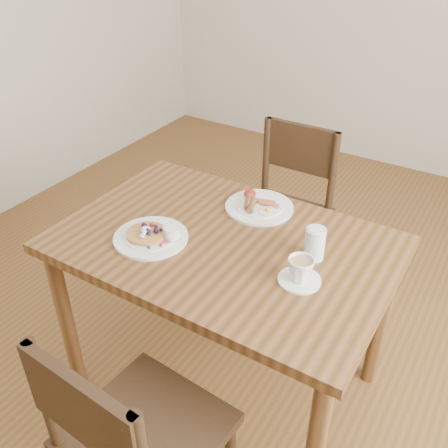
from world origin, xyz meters
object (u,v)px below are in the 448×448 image
Objects in this scene: teacup_saucer at (300,271)px; chair_far at (285,207)px; water_glass at (315,244)px; pancake_plate at (152,236)px; chair_near at (133,437)px; breakfast_plate at (258,206)px; dining_table at (224,262)px.

chair_far is at bearing 117.84° from teacup_saucer.
teacup_saucer is 0.14m from water_glass.
teacup_saucer is at bearing 6.75° from pancake_plate.
chair_near is 0.83m from water_glass.
water_glass is at bearing 20.90° from pancake_plate.
chair_far is 0.90m from pancake_plate.
teacup_saucer is at bearing 72.63° from chair_near.
teacup_saucer is (0.41, -0.78, 0.30)m from chair_far.
water_glass is at bearing -30.25° from breakfast_plate.
dining_table is 8.57× the size of teacup_saucer.
dining_table is 0.74m from chair_far.
pancake_plate is 0.45m from breakfast_plate.
chair_far is (-0.08, 0.71, -0.16)m from dining_table.
chair_far is at bearing 101.16° from chair_near.
dining_table is 0.36m from water_glass.
dining_table is at bearing 30.15° from pancake_plate.
pancake_plate is (-0.14, -0.84, 0.27)m from chair_far.
chair_near is at bearing 97.39° from chair_far.
chair_near is at bearing -110.87° from teacup_saucer.
chair_near is at bearing -83.71° from breakfast_plate.
teacup_saucer is at bearing -44.71° from breakfast_plate.
chair_near is 0.96m from breakfast_plate.
pancake_plate is at bearing -119.88° from breakfast_plate.
dining_table is 1.36× the size of chair_near.
chair_near reaches higher than teacup_saucer.
teacup_saucer reaches higher than dining_table.
pancake_plate is at bearing -149.85° from dining_table.
water_glass is at bearing 121.72° from chair_far.
dining_table is at bearing -89.81° from breakfast_plate.
chair_near is at bearing -58.40° from pancake_plate.
dining_table is at bearing 168.70° from teacup_saucer.
pancake_plate is at bearing -159.10° from water_glass.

